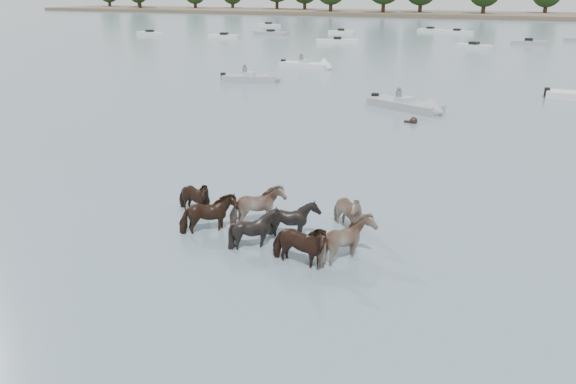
% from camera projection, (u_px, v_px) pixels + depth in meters
% --- Properties ---
extents(ground, '(400.00, 400.00, 0.00)m').
position_uv_depth(ground, '(187.00, 233.00, 17.45)').
color(ground, '#4D6170').
rests_on(ground, ground).
extents(shoreline, '(160.00, 30.00, 1.00)m').
position_uv_depth(shoreline, '(281.00, 11.00, 173.53)').
color(shoreline, '#4C4233').
rests_on(shoreline, ground).
extents(pony_herd, '(7.28, 4.12, 1.49)m').
position_uv_depth(pony_herd, '(275.00, 223.00, 16.91)').
color(pony_herd, black).
rests_on(pony_herd, ground).
extents(swimming_pony, '(0.72, 0.44, 0.44)m').
position_uv_depth(swimming_pony, '(413.00, 121.00, 31.69)').
color(swimming_pony, black).
rests_on(swimming_pony, ground).
extents(motorboat_a, '(4.91, 3.07, 1.92)m').
position_uv_depth(motorboat_a, '(258.00, 79.00, 45.86)').
color(motorboat_a, gray).
rests_on(motorboat_a, ground).
extents(motorboat_b, '(5.44, 3.65, 1.92)m').
position_uv_depth(motorboat_b, '(414.00, 107.00, 34.82)').
color(motorboat_b, gray).
rests_on(motorboat_b, ground).
extents(motorboat_f, '(5.39, 2.05, 1.92)m').
position_uv_depth(motorboat_f, '(312.00, 66.00, 53.33)').
color(motorboat_f, silver).
rests_on(motorboat_f, ground).
extents(distant_flotilla, '(106.81, 31.03, 0.93)m').
position_uv_depth(distant_flotilla, '(490.00, 39.00, 81.91)').
color(distant_flotilla, silver).
rests_on(distant_flotilla, ground).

